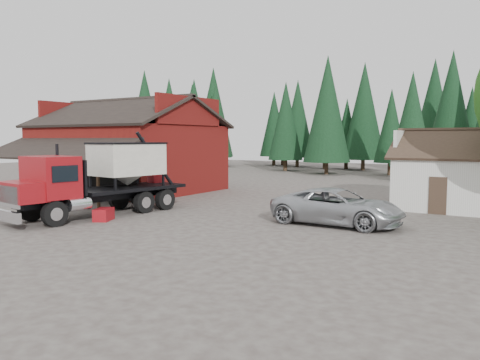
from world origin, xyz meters
The scene contains 10 objects.
ground centered at (0.00, 0.00, 0.00)m, with size 120.00×120.00×0.00m, color #453B36.
red_barn centered at (-11.00, 9.90, 2.69)m, with size 12.80×13.63×7.18m.
farmhouse centered at (13.00, 13.00, 1.67)m, with size 8.60×6.42×4.65m.
conifer_backdrop centered at (0.00, 42.00, 0.00)m, with size 76.00×16.00×16.00m, color black, non-canonical shape.
near_pine_a centered at (-22.00, 28.00, 6.39)m, with size 4.40×4.40×11.40m.
near_pine_b centered at (6.00, 30.00, 5.89)m, with size 3.96×3.96×10.40m.
near_pine_d centered at (-4.00, 34.00, 7.39)m, with size 5.28×5.28×13.40m.
feed_truck centered at (-3.49, 0.44, 2.07)m, with size 3.92×10.06×4.42m.
silver_car centered at (8.00, 4.34, 0.85)m, with size 2.81×6.10×1.70m, color #AFB2B7.
equip_box centered at (-2.18, -0.63, 0.30)m, with size 0.70×1.10×0.60m, color maroon.
Camera 1 is at (15.44, -16.49, 3.99)m, focal length 35.00 mm.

